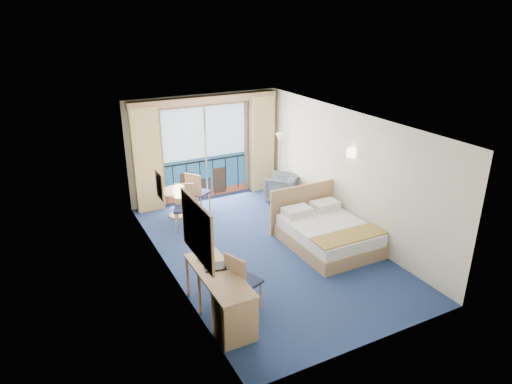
# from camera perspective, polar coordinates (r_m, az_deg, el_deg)

# --- Properties ---
(floor) EXTENTS (6.50, 6.50, 0.00)m
(floor) POSITION_cam_1_polar(r_m,az_deg,el_deg) (9.52, 1.13, -7.11)
(floor) COLOR navy
(floor) RESTS_ON ground
(room_walls) EXTENTS (4.04, 6.54, 2.72)m
(room_walls) POSITION_cam_1_polar(r_m,az_deg,el_deg) (8.80, 1.21, 3.07)
(room_walls) COLOR beige
(room_walls) RESTS_ON ground
(balcony_door) EXTENTS (2.36, 0.03, 2.52)m
(balcony_door) POSITION_cam_1_polar(r_m,az_deg,el_deg) (11.79, -6.34, 4.58)
(balcony_door) COLOR navy
(balcony_door) RESTS_ON room_walls
(curtain_left) EXTENTS (0.65, 0.22, 2.55)m
(curtain_left) POSITION_cam_1_polar(r_m,az_deg,el_deg) (11.18, -13.48, 3.86)
(curtain_left) COLOR tan
(curtain_left) RESTS_ON room_walls
(curtain_right) EXTENTS (0.65, 0.22, 2.55)m
(curtain_right) POSITION_cam_1_polar(r_m,az_deg,el_deg) (12.24, 0.73, 6.01)
(curtain_right) COLOR tan
(curtain_right) RESTS_ON room_walls
(pelmet) EXTENTS (3.80, 0.25, 0.18)m
(pelmet) POSITION_cam_1_polar(r_m,az_deg,el_deg) (11.34, -6.38, 11.38)
(pelmet) COLOR tan
(pelmet) RESTS_ON room_walls
(mirror) EXTENTS (0.05, 1.25, 0.95)m
(mirror) POSITION_cam_1_polar(r_m,az_deg,el_deg) (6.88, -7.36, -4.75)
(mirror) COLOR tan
(mirror) RESTS_ON room_walls
(wall_print) EXTENTS (0.04, 0.42, 0.52)m
(wall_print) POSITION_cam_1_polar(r_m,az_deg,el_deg) (8.57, -11.93, 0.80)
(wall_print) COLOR tan
(wall_print) RESTS_ON room_walls
(sconce_left) EXTENTS (0.18, 0.18, 0.18)m
(sconce_left) POSITION_cam_1_polar(r_m,az_deg,el_deg) (7.55, -9.63, 0.08)
(sconce_left) COLOR #FFE9B2
(sconce_left) RESTS_ON room_walls
(sconce_right) EXTENTS (0.18, 0.18, 0.18)m
(sconce_right) POSITION_cam_1_polar(r_m,az_deg,el_deg) (9.70, 11.81, 4.84)
(sconce_right) COLOR #FFE9B2
(sconce_right) RESTS_ON room_walls
(bed) EXTENTS (1.67, 1.98, 1.05)m
(bed) POSITION_cam_1_polar(r_m,az_deg,el_deg) (9.64, 8.82, -5.04)
(bed) COLOR tan
(bed) RESTS_ON ground
(nightstand) EXTENTS (0.40, 0.38, 0.53)m
(nightstand) POSITION_cam_1_polar(r_m,az_deg,el_deg) (10.97, 7.01, -1.69)
(nightstand) COLOR tan
(nightstand) RESTS_ON ground
(phone) EXTENTS (0.17, 0.14, 0.07)m
(phone) POSITION_cam_1_polar(r_m,az_deg,el_deg) (10.85, 7.07, -0.23)
(phone) COLOR silver
(phone) RESTS_ON nightstand
(armchair) EXTENTS (1.07, 1.07, 0.70)m
(armchair) POSITION_cam_1_polar(r_m,az_deg,el_deg) (11.75, 3.26, 0.52)
(armchair) COLOR #424550
(armchair) RESTS_ON ground
(floor_lamp) EXTENTS (0.23, 0.23, 1.65)m
(floor_lamp) POSITION_cam_1_polar(r_m,az_deg,el_deg) (11.96, 2.90, 5.49)
(floor_lamp) COLOR silver
(floor_lamp) RESTS_ON ground
(desk) EXTENTS (0.58, 1.68, 0.79)m
(desk) POSITION_cam_1_polar(r_m,az_deg,el_deg) (7.08, -3.13, -14.30)
(desk) COLOR tan
(desk) RESTS_ON ground
(desk_chair) EXTENTS (0.59, 0.58, 1.05)m
(desk_chair) POSITION_cam_1_polar(r_m,az_deg,el_deg) (7.44, -1.93, -10.85)
(desk_chair) COLOR #1C2341
(desk_chair) RESTS_ON ground
(folder) EXTENTS (0.37, 0.31, 0.03)m
(folder) POSITION_cam_1_polar(r_m,az_deg,el_deg) (7.38, -5.16, -9.30)
(folder) COLOR black
(folder) RESTS_ON desk
(desk_lamp) EXTENTS (0.12, 0.12, 0.43)m
(desk_lamp) POSITION_cam_1_polar(r_m,az_deg,el_deg) (7.49, -7.18, -6.20)
(desk_lamp) COLOR silver
(desk_lamp) RESTS_ON desk
(round_table) EXTENTS (0.73, 0.73, 0.66)m
(round_table) POSITION_cam_1_polar(r_m,az_deg,el_deg) (10.95, -9.93, -0.56)
(round_table) COLOR tan
(round_table) RESTS_ON ground
(table_chair_a) EXTENTS (0.62, 0.62, 1.03)m
(table_chair_a) POSITION_cam_1_polar(r_m,az_deg,el_deg) (11.02, -7.44, 0.20)
(table_chair_a) COLOR #1C2341
(table_chair_a) RESTS_ON ground
(table_chair_b) EXTENTS (0.58, 0.58, 1.01)m
(table_chair_b) POSITION_cam_1_polar(r_m,az_deg,el_deg) (10.33, -8.97, -1.47)
(table_chair_b) COLOR #1C2341
(table_chair_b) RESTS_ON ground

